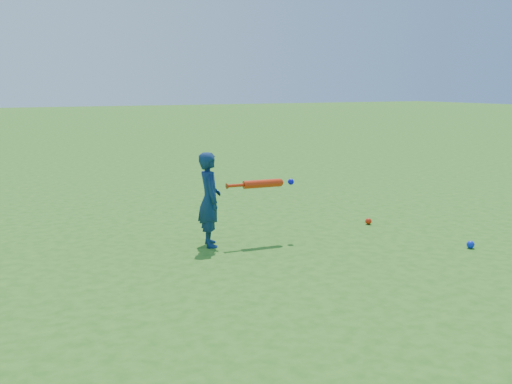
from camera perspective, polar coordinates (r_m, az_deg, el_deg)
ground at (r=5.55m, az=-12.02°, el=-6.34°), size 80.00×80.00×0.00m
child at (r=5.71m, az=-4.67°, el=-0.75°), size 0.29×0.39×0.95m
ground_ball_red at (r=6.78m, az=11.17°, el=-2.89°), size 0.07×0.07×0.07m
ground_ball_blue at (r=6.08m, az=20.66°, el=-4.94°), size 0.08×0.08×0.08m
bat_swing at (r=5.83m, az=0.89°, el=0.85°), size 0.74×0.12×0.08m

